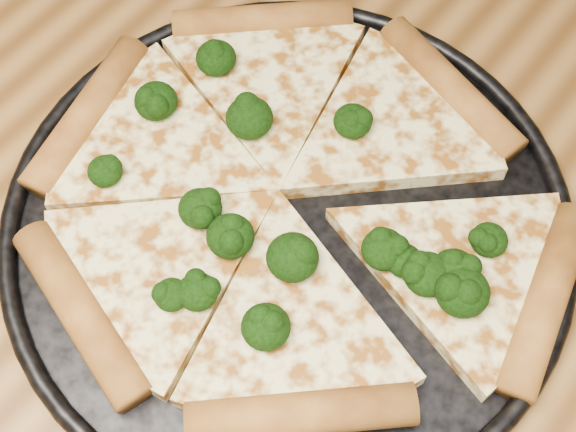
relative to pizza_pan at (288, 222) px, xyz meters
The scene contains 3 objects.
pizza_pan is the anchor object (origin of this frame).
pizza 0.02m from the pizza_pan, 130.55° to the left, with size 0.40×0.36×0.03m.
broccoli_florets 0.02m from the pizza_pan, ahead, with size 0.29×0.20×0.03m.
Camera 1 is at (0.11, -0.08, 1.26)m, focal length 51.11 mm.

